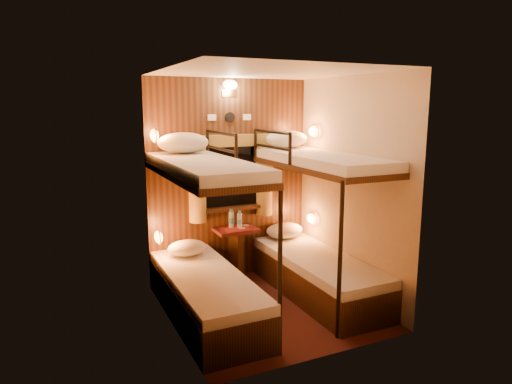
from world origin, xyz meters
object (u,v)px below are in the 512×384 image
table (236,247)px  bottle_left (240,221)px  bunk_left (205,264)px  bunk_right (318,247)px  bottle_right (231,220)px

table → bottle_left: size_ratio=3.09×
table → bunk_left: bearing=-129.7°
bunk_left → bottle_left: bunk_left is taller
bunk_right → bunk_left: bearing=180.0°
table → bottle_left: bottle_left is taller
bunk_left → bunk_right: size_ratio=1.00×
table → bottle_left: 0.33m
bottle_left → bottle_right: size_ratio=0.93×
bottle_left → table: bearing=167.8°
bunk_left → bottle_right: bunk_left is taller
bottle_left → bunk_left: bearing=-131.8°
bunk_right → bottle_right: size_ratio=8.34×
bunk_left → table: 1.02m
table → bottle_left: bearing=-12.2°
bunk_left → table: bunk_left is taller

